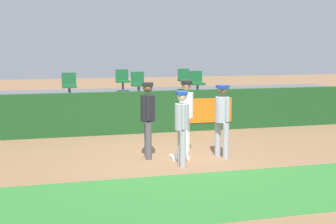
# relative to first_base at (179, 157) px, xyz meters

# --- Properties ---
(ground_plane) EXTENTS (60.00, 60.00, 0.00)m
(ground_plane) POSITION_rel_first_base_xyz_m (-0.09, 0.15, -0.04)
(ground_plane) COLOR #846042
(grass_foreground_strip) EXTENTS (18.00, 2.80, 0.01)m
(grass_foreground_strip) POSITION_rel_first_base_xyz_m (-0.09, -2.77, -0.04)
(grass_foreground_strip) COLOR #2D722D
(grass_foreground_strip) RESTS_ON ground_plane
(first_base) EXTENTS (0.40, 0.40, 0.08)m
(first_base) POSITION_rel_first_base_xyz_m (0.00, 0.00, 0.00)
(first_base) COLOR white
(first_base) RESTS_ON ground_plane
(player_fielder_home) EXTENTS (0.50, 0.51, 1.82)m
(player_fielder_home) POSITION_rel_first_base_xyz_m (0.39, 0.64, 1.01)
(player_fielder_home) COLOR white
(player_fielder_home) RESTS_ON ground_plane
(player_runner_visitor) EXTENTS (0.42, 0.47, 1.75)m
(player_runner_visitor) POSITION_rel_first_base_xyz_m (1.06, -0.08, 0.98)
(player_runner_visitor) COLOR #9EA3AD
(player_runner_visitor) RESTS_ON ground_plane
(player_coach_visitor) EXTENTS (0.36, 0.47, 1.68)m
(player_coach_visitor) POSITION_rel_first_base_xyz_m (-0.13, -0.67, 0.94)
(player_coach_visitor) COLOR #9EA3AD
(player_coach_visitor) RESTS_ON ground_plane
(player_umpire) EXTENTS (0.39, 0.51, 1.83)m
(player_umpire) POSITION_rel_first_base_xyz_m (-0.69, 0.29, 1.02)
(player_umpire) COLOR #4C4C51
(player_umpire) RESTS_ON ground_plane
(field_wall) EXTENTS (18.00, 0.26, 1.30)m
(field_wall) POSITION_rel_first_base_xyz_m (-0.08, 3.59, 0.61)
(field_wall) COLOR #19471E
(field_wall) RESTS_ON ground_plane
(bleacher_platform) EXTENTS (18.00, 4.80, 0.99)m
(bleacher_platform) POSITION_rel_first_base_xyz_m (-0.09, 6.16, 0.45)
(bleacher_platform) COLOR #59595E
(bleacher_platform) RESTS_ON ground_plane
(seat_back_right) EXTENTS (0.46, 0.44, 0.84)m
(seat_back_right) POSITION_rel_first_base_xyz_m (2.23, 6.83, 1.42)
(seat_back_right) COLOR #4C4C51
(seat_back_right) RESTS_ON bleacher_platform
(seat_front_center) EXTENTS (0.45, 0.44, 0.84)m
(seat_front_center) POSITION_rel_first_base_xyz_m (0.04, 5.03, 1.42)
(seat_front_center) COLOR #4C4C51
(seat_front_center) RESTS_ON bleacher_platform
(seat_front_left) EXTENTS (0.46, 0.44, 0.84)m
(seat_front_left) POSITION_rel_first_base_xyz_m (-2.25, 5.03, 1.42)
(seat_front_left) COLOR #4C4C51
(seat_front_left) RESTS_ON bleacher_platform
(seat_front_right) EXTENTS (0.45, 0.44, 0.84)m
(seat_front_right) POSITION_rel_first_base_xyz_m (2.13, 5.03, 1.42)
(seat_front_right) COLOR #4C4C51
(seat_front_right) RESTS_ON bleacher_platform
(seat_back_center) EXTENTS (0.48, 0.44, 0.84)m
(seat_back_center) POSITION_rel_first_base_xyz_m (-0.19, 6.83, 1.42)
(seat_back_center) COLOR #4C4C51
(seat_back_center) RESTS_ON bleacher_platform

